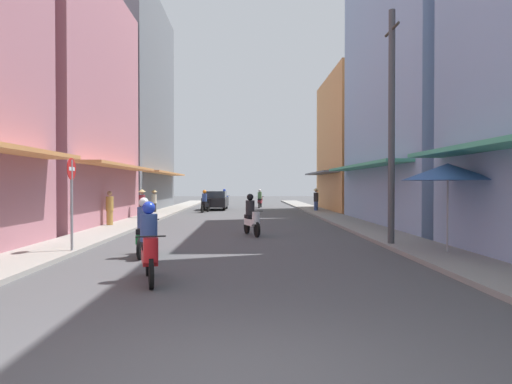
% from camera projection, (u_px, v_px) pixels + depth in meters
% --- Properties ---
extents(ground_plane, '(107.63, 107.63, 0.00)m').
position_uv_depth(ground_plane, '(242.00, 220.00, 24.68)').
color(ground_plane, '#4C4C4F').
extents(sidewalk_left, '(1.81, 56.92, 0.12)m').
position_uv_depth(sidewalk_left, '(144.00, 219.00, 24.54)').
color(sidewalk_left, '#9E9991').
rests_on(sidewalk_left, ground).
extents(sidewalk_right, '(1.81, 56.92, 0.12)m').
position_uv_depth(sidewalk_right, '(339.00, 219.00, 24.80)').
color(sidewalk_right, gray).
rests_on(sidewalk_right, ground).
extents(building_left_mid, '(7.05, 10.88, 11.62)m').
position_uv_depth(building_left_mid, '(48.00, 104.00, 21.62)').
color(building_left_mid, '#B7727F').
rests_on(building_left_mid, ground).
extents(building_left_far, '(7.05, 13.30, 15.84)m').
position_uv_depth(building_left_far, '(120.00, 105.00, 34.05)').
color(building_left_far, slate).
rests_on(building_left_far, ground).
extents(building_right_mid, '(7.05, 12.06, 15.15)m').
position_uv_depth(building_right_mid, '(435.00, 66.00, 21.49)').
color(building_right_mid, '#8CA5CC').
rests_on(building_right_mid, ground).
extents(building_right_far, '(7.05, 9.93, 9.84)m').
position_uv_depth(building_right_far, '(368.00, 144.00, 33.20)').
color(building_right_far, '#D88C4C').
rests_on(building_right_far, ground).
extents(motorbike_red, '(0.67, 1.77, 1.58)m').
position_uv_depth(motorbike_red, '(149.00, 246.00, 8.91)').
color(motorbike_red, black).
rests_on(motorbike_red, ground).
extents(motorbike_black, '(0.64, 1.78, 1.58)m').
position_uv_depth(motorbike_black, '(205.00, 202.00, 31.72)').
color(motorbike_black, black).
rests_on(motorbike_black, ground).
extents(motorbike_maroon, '(0.58, 1.80, 1.58)m').
position_uv_depth(motorbike_maroon, '(260.00, 199.00, 38.24)').
color(motorbike_maroon, black).
rests_on(motorbike_maroon, ground).
extents(motorbike_blue, '(0.67, 1.77, 1.58)m').
position_uv_depth(motorbike_blue, '(225.00, 199.00, 40.46)').
color(motorbike_blue, black).
rests_on(motorbike_blue, ground).
extents(motorbike_white, '(0.72, 1.75, 1.58)m').
position_uv_depth(motorbike_white, '(251.00, 217.00, 17.12)').
color(motorbike_white, black).
rests_on(motorbike_white, ground).
extents(motorbike_green, '(0.55, 1.81, 1.58)m').
position_uv_depth(motorbike_green, '(145.00, 230.00, 12.13)').
color(motorbike_green, black).
rests_on(motorbike_green, ground).
extents(parked_car, '(1.87, 4.15, 1.45)m').
position_uv_depth(parked_car, '(216.00, 200.00, 35.17)').
color(parked_car, black).
rests_on(parked_car, ground).
extents(pedestrian_far, '(0.44, 0.44, 1.61)m').
position_uv_depth(pedestrian_far, '(154.00, 200.00, 30.11)').
color(pedestrian_far, '#262628').
rests_on(pedestrian_far, ground).
extents(pedestrian_midway, '(0.44, 0.44, 1.69)m').
position_uv_depth(pedestrian_midway, '(142.00, 202.00, 25.22)').
color(pedestrian_midway, '#262628').
rests_on(pedestrian_midway, ground).
extents(pedestrian_foreground, '(0.44, 0.44, 1.70)m').
position_uv_depth(pedestrian_foreground, '(316.00, 199.00, 32.02)').
color(pedestrian_foreground, '#334C8C').
rests_on(pedestrian_foreground, ground).
extents(pedestrian_crossing, '(0.34, 0.34, 1.65)m').
position_uv_depth(pedestrian_crossing, '(110.00, 209.00, 20.31)').
color(pedestrian_crossing, '#BF8C3F').
rests_on(pedestrian_crossing, ground).
extents(vendor_umbrella, '(2.38, 2.38, 2.49)m').
position_uv_depth(vendor_umbrella, '(448.00, 172.00, 12.04)').
color(vendor_umbrella, '#99999E').
rests_on(vendor_umbrella, ground).
extents(utility_pole, '(0.20, 1.20, 7.25)m').
position_uv_depth(utility_pole, '(392.00, 126.00, 13.85)').
color(utility_pole, '#4C4C4F').
rests_on(utility_pole, ground).
extents(street_sign_no_entry, '(0.07, 0.60, 2.65)m').
position_uv_depth(street_sign_no_entry, '(72.00, 192.00, 12.37)').
color(street_sign_no_entry, gray).
rests_on(street_sign_no_entry, ground).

